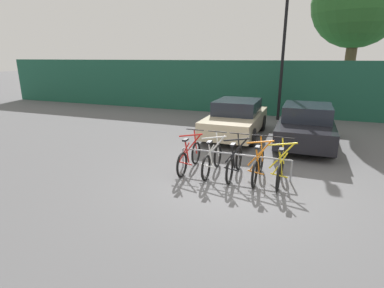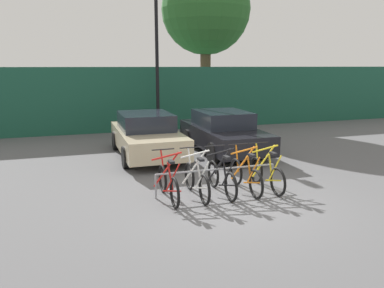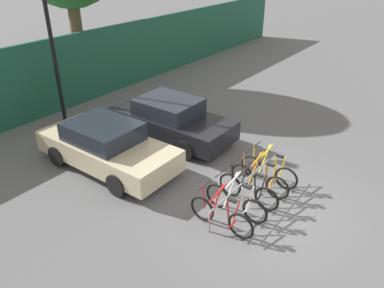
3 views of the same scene
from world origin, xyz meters
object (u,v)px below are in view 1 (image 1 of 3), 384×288
Objects in this scene: bicycle_red at (189,157)px; lamp_post at (283,51)px; bicycle_orange at (258,165)px; bicycle_black at (235,162)px; car_beige at (236,118)px; tree_behind_hoarding at (358,3)px; car_black at (306,125)px; bike_rack at (234,157)px; bicycle_white at (212,160)px; bicycle_yellow at (281,168)px.

bicycle_red is 8.64m from lamp_post.
bicycle_black is at bearing 176.21° from bicycle_orange.
car_beige is (-0.91, 4.18, 0.31)m from bicycle_black.
car_beige is (0.35, 4.18, 0.31)m from bicycle_red.
tree_behind_hoarding is (3.16, 2.80, 2.29)m from lamp_post.
lamp_post is (-1.30, 4.09, 2.59)m from car_black.
car_black is at bearing -105.05° from tree_behind_hoarding.
bicycle_orange is 0.39× the size of car_beige.
lamp_post is at bearing 71.68° from car_beige.
bicycle_red is 0.29× the size of lamp_post.
bicycle_orange is at bearing -88.15° from lamp_post.
car_beige reaches higher than bike_rack.
bicycle_white and bicycle_orange have the same top height.
bicycle_black is at bearing -77.75° from car_beige.
bicycle_orange is 8.49m from lamp_post.
bicycle_orange is 4.46m from car_beige.
bicycle_white is 0.22× the size of tree_behind_hoarding.
bicycle_red is at bearing -126.83° from car_black.
car_black is at bearing -72.34° from lamp_post.
tree_behind_hoarding is (2.35, 10.77, 5.20)m from bicycle_yellow.
lamp_post reaches higher than car_beige.
bicycle_red and bicycle_black have the same top height.
tree_behind_hoarding is at bearing 71.15° from bicycle_orange.
lamp_post reaches higher than bicycle_white.
bicycle_black is at bearing -70.43° from bike_rack.
bicycle_orange is at bearing -105.06° from tree_behind_hoarding.
lamp_post is at bearing 87.35° from bicycle_black.
bike_rack is 1.22m from bicycle_red.
tree_behind_hoarding is at bearing 71.83° from bicycle_black.
tree_behind_hoarding is (4.41, 6.59, 4.88)m from car_beige.
car_black is at bearing 66.80° from bicycle_black.
bicycle_black is 0.60m from bicycle_orange.
car_beige is (-1.51, 4.18, 0.31)m from bicycle_orange.
lamp_post is at bearing -138.43° from tree_behind_hoarding.
bicycle_black is 1.00× the size of bicycle_yellow.
tree_behind_hoarding reaches higher than car_black.
bicycle_white is 12.65m from tree_behind_hoarding.
bicycle_yellow is 8.52m from lamp_post.
bicycle_white is 1.75m from bicycle_yellow.
car_beige is at bearing -108.32° from lamp_post.
car_beige is at bearing 89.11° from bicycle_red.
bicycle_yellow is 12.19m from tree_behind_hoarding.
bicycle_white is at bearing 176.96° from bicycle_yellow.
car_black reaches higher than bicycle_yellow.
bicycle_orange is (0.66, -0.15, -0.10)m from bike_rack.
bicycle_red is at bearing -172.95° from bike_rack.
bicycle_white is at bearing 179.84° from bicycle_black.
bicycle_black is at bearing -92.49° from lamp_post.
bicycle_orange is at bearing -12.75° from bike_rack.
car_beige is (-0.86, 4.03, 0.22)m from bike_rack.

